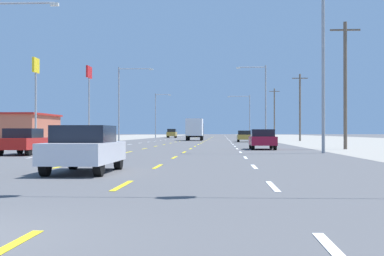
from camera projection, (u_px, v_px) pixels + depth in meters
name	position (u px, v px, depth m)	size (l,w,h in m)	color
ground_plane	(189.00, 142.00, 72.50)	(572.00, 572.00, 0.00)	#4C4C4F
lane_markings	(200.00, 139.00, 110.95)	(10.64, 227.60, 0.01)	white
sedan_center_turn_nearest	(85.00, 148.00, 17.83)	(1.80, 4.50, 1.46)	silver
sedan_far_left_near	(24.00, 141.00, 32.09)	(1.80, 4.50, 1.46)	red
sedan_far_right_mid	(262.00, 139.00, 41.93)	(1.80, 4.50, 1.46)	maroon
sedan_far_right_midfar	(244.00, 136.00, 73.99)	(1.80, 4.50, 1.46)	#B28C33
box_truck_center_turn_far	(195.00, 128.00, 85.98)	(2.40, 7.20, 3.23)	black
suv_far_left_farther	(172.00, 133.00, 127.86)	(1.98, 4.90, 1.98)	#B28C33
storefront_left_row_2	(14.00, 127.00, 92.94)	(11.64, 15.63, 4.21)	#A35642
pole_sign_left_row_1	(36.00, 81.00, 61.31)	(0.24, 1.78, 9.16)	gray
pole_sign_left_row_2	(89.00, 83.00, 80.45)	(0.24, 2.74, 10.46)	gray
streetlight_right_row_0	(317.00, 59.00, 34.44)	(3.74, 0.26, 9.82)	gray
streetlight_left_row_1	(123.00, 98.00, 80.05)	(4.87, 0.26, 10.31)	gray
streetlight_right_row_1	(263.00, 98.00, 79.06)	(4.11, 0.26, 10.44)	gray
streetlight_left_row_2	(157.00, 113.00, 124.67)	(3.41, 0.26, 9.64)	gray
streetlight_right_row_2	(247.00, 113.00, 123.69)	(4.84, 0.26, 9.21)	gray
utility_pole_right_row_0	(345.00, 83.00, 42.32)	(2.20, 0.26, 9.37)	brown
utility_pole_right_row_1	(300.00, 106.00, 81.97)	(2.20, 0.26, 9.53)	brown
utility_pole_right_row_2	(274.00, 112.00, 121.76)	(2.20, 0.26, 10.47)	brown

